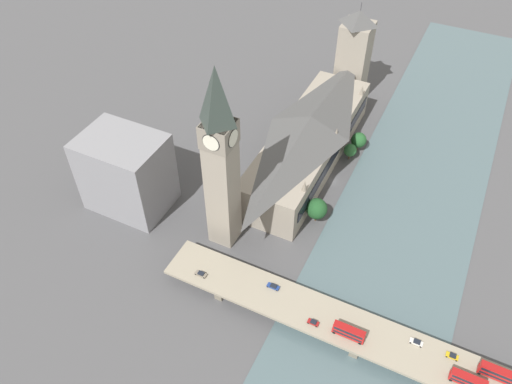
% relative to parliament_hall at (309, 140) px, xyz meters
% --- Properties ---
extents(ground_plane, '(600.00, 600.00, 0.00)m').
position_rel_parliament_hall_xyz_m(ground_plane, '(-16.54, 8.00, -13.00)').
color(ground_plane, '#4C4C4F').
extents(river_water, '(58.10, 360.00, 0.30)m').
position_rel_parliament_hall_xyz_m(river_water, '(-51.60, 8.00, -12.85)').
color(river_water, '#4C6066').
rests_on(river_water, ground_plane).
extents(parliament_hall, '(27.55, 99.12, 26.21)m').
position_rel_parliament_hall_xyz_m(parliament_hall, '(0.00, 0.00, 0.00)').
color(parliament_hall, gray).
rests_on(parliament_hall, ground_plane).
extents(clock_tower, '(11.35, 11.35, 79.64)m').
position_rel_parliament_hall_xyz_m(clock_tower, '(12.63, 58.65, 28.86)').
color(clock_tower, gray).
rests_on(clock_tower, ground_plane).
extents(victoria_tower, '(15.36, 15.36, 53.75)m').
position_rel_parliament_hall_xyz_m(victoria_tower, '(0.05, -61.24, 11.87)').
color(victoria_tower, gray).
rests_on(victoria_tower, ground_plane).
extents(road_bridge, '(148.20, 16.76, 6.07)m').
position_rel_parliament_hall_xyz_m(road_bridge, '(-51.60, 80.11, -8.05)').
color(road_bridge, gray).
rests_on(road_bridge, ground_plane).
extents(double_decker_bus_lead, '(10.99, 2.48, 5.11)m').
position_rel_parliament_hall_xyz_m(double_decker_bus_lead, '(-48.00, 83.76, -4.11)').
color(double_decker_bus_lead, red).
rests_on(double_decker_bus_lead, road_bridge).
extents(double_decker_bus_mid, '(10.96, 2.61, 5.08)m').
position_rel_parliament_hall_xyz_m(double_decker_bus_mid, '(-94.14, 77.00, -4.13)').
color(double_decker_bus_mid, red).
rests_on(double_decker_bus_mid, road_bridge).
extents(double_decker_bus_rear, '(11.05, 2.59, 4.75)m').
position_rel_parliament_hall_xyz_m(double_decker_bus_rear, '(-86.48, 83.23, -4.30)').
color(double_decker_bus_rear, red).
rests_on(double_decker_bus_rear, road_bridge).
extents(car_northbound_lead, '(3.97, 1.90, 1.30)m').
position_rel_parliament_hall_xyz_m(car_northbound_lead, '(-80.82, 75.99, -6.28)').
color(car_northbound_lead, gold).
rests_on(car_northbound_lead, road_bridge).
extents(car_northbound_mid, '(3.93, 1.84, 1.38)m').
position_rel_parliament_hall_xyz_m(car_northbound_mid, '(-35.78, 84.36, -6.24)').
color(car_northbound_mid, maroon).
rests_on(car_northbound_mid, road_bridge).
extents(car_northbound_tail, '(4.61, 1.92, 1.26)m').
position_rel_parliament_hall_xyz_m(car_northbound_tail, '(-17.37, 76.99, -6.29)').
color(car_northbound_tail, navy).
rests_on(car_northbound_tail, road_bridge).
extents(car_southbound_lead, '(4.46, 1.88, 1.38)m').
position_rel_parliament_hall_xyz_m(car_southbound_lead, '(9.05, 83.78, -6.24)').
color(car_southbound_lead, slate).
rests_on(car_southbound_lead, road_bridge).
extents(car_southbound_mid, '(4.35, 1.86, 1.42)m').
position_rel_parliament_hall_xyz_m(car_southbound_mid, '(-69.21, 76.27, -6.21)').
color(car_southbound_mid, silver).
rests_on(car_southbound_mid, road_bridge).
extents(city_block_west, '(22.44, 15.91, 19.59)m').
position_rel_parliament_hall_xyz_m(city_block_west, '(62.71, 54.19, -3.21)').
color(city_block_west, slate).
rests_on(city_block_west, ground_plane).
extents(city_block_center, '(33.87, 25.31, 34.50)m').
position_rel_parliament_hall_xyz_m(city_block_center, '(58.80, 59.04, 4.25)').
color(city_block_center, gray).
rests_on(city_block_center, ground_plane).
extents(tree_embankment_near, '(8.96, 8.96, 11.74)m').
position_rel_parliament_hall_xyz_m(tree_embankment_near, '(-17.67, 34.26, -5.76)').
color(tree_embankment_near, brown).
rests_on(tree_embankment_near, ground_plane).
extents(tree_embankment_mid, '(6.12, 6.12, 8.45)m').
position_rel_parliament_hall_xyz_m(tree_embankment_mid, '(-17.68, -10.36, -7.64)').
color(tree_embankment_mid, brown).
rests_on(tree_embankment_mid, ground_plane).
extents(tree_embankment_far, '(7.49, 7.49, 10.00)m').
position_rel_parliament_hall_xyz_m(tree_embankment_far, '(-19.19, -18.49, -6.76)').
color(tree_embankment_far, brown).
rests_on(tree_embankment_far, ground_plane).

